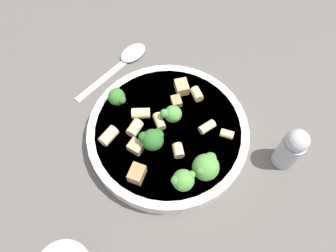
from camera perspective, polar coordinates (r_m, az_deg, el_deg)
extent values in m
plane|color=#5B5651|center=(0.54, 0.00, -1.91)|extent=(2.00, 2.00, 0.00)
cylinder|color=silver|center=(0.53, 0.00, -1.24)|extent=(0.26, 0.26, 0.03)
cylinder|color=beige|center=(0.52, 0.00, -0.68)|extent=(0.23, 0.23, 0.01)
torus|color=silver|center=(0.52, 0.00, -0.63)|extent=(0.25, 0.25, 0.00)
cylinder|color=#9EC175|center=(0.48, 2.60, -10.00)|extent=(0.01, 0.01, 0.01)
sphere|color=#569942|center=(0.46, 2.68, -9.42)|extent=(0.03, 0.03, 0.03)
sphere|color=#55923E|center=(0.46, 3.93, -8.55)|extent=(0.01, 0.01, 0.01)
sphere|color=#4B9342|center=(0.46, 1.38, -9.45)|extent=(0.01, 0.01, 0.01)
sphere|color=#579240|center=(0.46, 2.28, -10.43)|extent=(0.01, 0.01, 0.01)
cylinder|color=#93B766|center=(0.49, 6.39, -7.87)|extent=(0.01, 0.01, 0.01)
sphere|color=#569942|center=(0.47, 6.59, -7.15)|extent=(0.04, 0.04, 0.04)
sphere|color=#558C42|center=(0.46, 5.78, -7.68)|extent=(0.02, 0.02, 0.02)
sphere|color=#4F9039|center=(0.47, 7.40, -5.59)|extent=(0.02, 0.02, 0.02)
cylinder|color=#9EC175|center=(0.50, -2.62, -3.26)|extent=(0.01, 0.01, 0.01)
sphere|color=#2D6B28|center=(0.49, -2.70, -2.44)|extent=(0.03, 0.03, 0.03)
sphere|color=#2E6926|center=(0.48, -1.67, -1.61)|extent=(0.02, 0.02, 0.02)
sphere|color=#2B6A23|center=(0.49, -1.84, -1.20)|extent=(0.01, 0.01, 0.01)
sphere|color=#2C5F25|center=(0.48, -4.29, -1.91)|extent=(0.02, 0.02, 0.02)
cylinder|color=#9EC175|center=(0.55, -8.76, 4.23)|extent=(0.01, 0.01, 0.01)
sphere|color=#387A2D|center=(0.53, -8.96, 5.03)|extent=(0.03, 0.03, 0.03)
sphere|color=#316F2D|center=(0.53, -8.84, 6.05)|extent=(0.01, 0.01, 0.01)
sphere|color=#386A2B|center=(0.53, -8.12, 4.57)|extent=(0.01, 0.01, 0.01)
cylinder|color=#84AD60|center=(0.52, 0.86, 1.35)|extent=(0.01, 0.01, 0.01)
sphere|color=#569942|center=(0.51, 0.88, 2.11)|extent=(0.03, 0.03, 0.03)
sphere|color=#4E8B43|center=(0.51, -0.21, 2.33)|extent=(0.01, 0.01, 0.01)
sphere|color=#588A3C|center=(0.51, 1.27, 1.53)|extent=(0.01, 0.01, 0.01)
cylinder|color=beige|center=(0.51, -5.81, -0.36)|extent=(0.03, 0.03, 0.02)
cylinder|color=beige|center=(0.52, 6.80, -0.17)|extent=(0.02, 0.03, 0.01)
cylinder|color=beige|center=(0.52, 10.22, -1.38)|extent=(0.02, 0.02, 0.01)
cylinder|color=beige|center=(0.51, -10.30, -1.69)|extent=(0.03, 0.03, 0.02)
cylinder|color=beige|center=(0.52, -1.53, 0.80)|extent=(0.03, 0.01, 0.01)
cylinder|color=beige|center=(0.55, 5.05, 5.58)|extent=(0.02, 0.02, 0.02)
cylinder|color=beige|center=(0.52, -4.75, 2.23)|extent=(0.03, 0.03, 0.02)
cylinder|color=beige|center=(0.49, 2.03, -4.20)|extent=(0.02, 0.02, 0.02)
cube|color=tan|center=(0.55, 2.39, 6.81)|extent=(0.03, 0.02, 0.02)
cube|color=#A87A4C|center=(0.48, -5.43, -8.28)|extent=(0.03, 0.03, 0.02)
cube|color=tan|center=(0.50, -5.59, -3.60)|extent=(0.03, 0.03, 0.01)
cube|color=tan|center=(0.54, 1.46, 4.35)|extent=(0.02, 0.02, 0.01)
cylinder|color=#B2B2B7|center=(0.53, 20.27, -4.27)|extent=(0.04, 0.04, 0.06)
sphere|color=#B7B7BC|center=(0.50, 21.65, -2.39)|extent=(0.03, 0.03, 0.03)
cube|color=silver|center=(0.61, -11.52, 7.80)|extent=(0.06, 0.11, 0.01)
ellipsoid|color=silver|center=(0.64, -5.76, 12.68)|extent=(0.06, 0.07, 0.01)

